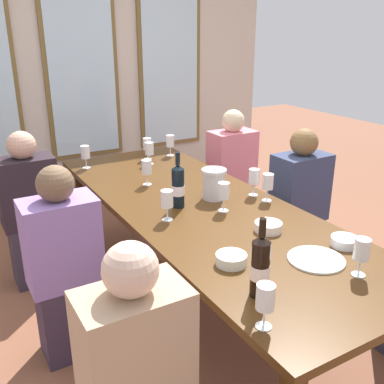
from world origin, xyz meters
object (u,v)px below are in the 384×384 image
(tasting_bowl_2, at_px, (268,227))
(wine_glass_4, at_px, (224,191))
(seated_person_2, at_px, (31,214))
(tasting_bowl_0, at_px, (231,259))
(wine_bottle_1, at_px, (178,186))
(wine_glass_9, at_px, (149,149))
(wine_glass_5, at_px, (265,299))
(wine_glass_8, at_px, (85,153))
(wine_glass_10, at_px, (362,251))
(wine_glass_0, at_px, (268,183))
(wine_glass_1, at_px, (167,200))
(wine_glass_7, at_px, (147,145))
(tasting_bowl_1, at_px, (344,241))
(wine_glass_2, at_px, (254,178))
(seated_person_3, at_px, (231,177))
(metal_pitcher, at_px, (214,184))
(white_plate_0, at_px, (316,259))
(seated_person_4, at_px, (65,270))
(wine_glass_3, at_px, (147,168))
(wine_bottle_0, at_px, (260,266))
(seated_person_5, at_px, (298,209))
(wine_glass_6, at_px, (170,142))

(tasting_bowl_2, bearing_deg, wine_glass_4, 98.60)
(seated_person_2, bearing_deg, tasting_bowl_0, -69.72)
(wine_bottle_1, height_order, wine_glass_9, wine_bottle_1)
(tasting_bowl_2, bearing_deg, wine_glass_5, -130.45)
(wine_glass_8, relative_size, wine_glass_10, 1.00)
(wine_glass_0, bearing_deg, wine_glass_1, 175.51)
(wine_glass_7, height_order, wine_glass_10, same)
(wine_glass_1, distance_m, wine_glass_4, 0.34)
(tasting_bowl_1, distance_m, wine_glass_9, 1.75)
(wine_glass_2, distance_m, seated_person_3, 1.05)
(metal_pitcher, distance_m, wine_glass_0, 0.33)
(white_plate_0, relative_size, seated_person_4, 0.24)
(wine_glass_4, bearing_deg, seated_person_2, 130.59)
(white_plate_0, distance_m, wine_glass_3, 1.37)
(wine_glass_0, distance_m, seated_person_2, 1.65)
(seated_person_4, bearing_deg, wine_glass_5, -69.24)
(metal_pitcher, height_order, wine_glass_3, metal_pitcher)
(wine_glass_3, bearing_deg, metal_pitcher, -60.08)
(white_plate_0, xyz_separation_m, wine_glass_4, (-0.04, 0.70, 0.12))
(metal_pitcher, bearing_deg, white_plate_0, -91.23)
(wine_glass_7, bearing_deg, seated_person_4, -133.37)
(white_plate_0, relative_size, wine_glass_3, 1.51)
(wine_glass_2, xyz_separation_m, seated_person_2, (-1.21, 0.94, -0.33))
(seated_person_2, bearing_deg, tasting_bowl_2, -55.66)
(wine_glass_7, relative_size, seated_person_2, 0.16)
(wine_glass_4, relative_size, wine_glass_7, 1.00)
(wine_bottle_0, height_order, tasting_bowl_1, wine_bottle_0)
(white_plate_0, height_order, seated_person_5, seated_person_5)
(seated_person_2, xyz_separation_m, seated_person_3, (1.67, -0.05, 0.00))
(wine_glass_7, bearing_deg, wine_glass_5, -104.15)
(tasting_bowl_0, distance_m, seated_person_4, 0.95)
(wine_glass_2, height_order, wine_glass_4, same)
(wine_glass_0, relative_size, seated_person_4, 0.16)
(tasting_bowl_0, bearing_deg, tasting_bowl_1, -12.63)
(wine_glass_10, height_order, seated_person_4, seated_person_4)
(tasting_bowl_2, bearing_deg, wine_glass_7, 89.27)
(tasting_bowl_1, distance_m, seated_person_2, 2.09)
(wine_bottle_0, xyz_separation_m, wine_glass_0, (0.68, 0.79, -0.01))
(wine_glass_5, relative_size, wine_glass_9, 1.00)
(seated_person_2, height_order, seated_person_4, same)
(wine_bottle_1, height_order, wine_glass_4, wine_bottle_1)
(tasting_bowl_1, xyz_separation_m, seated_person_3, (0.50, 1.67, -0.24))
(wine_glass_3, xyz_separation_m, seated_person_5, (0.96, -0.47, -0.34))
(tasting_bowl_2, height_order, wine_glass_10, wine_glass_10)
(wine_glass_6, xyz_separation_m, seated_person_5, (0.49, -1.03, -0.33))
(seated_person_2, bearing_deg, wine_glass_8, 19.20)
(seated_person_4, xyz_separation_m, seated_person_5, (1.67, 0.00, 0.00))
(wine_glass_8, distance_m, wine_glass_9, 0.48)
(wine_glass_6, relative_size, seated_person_4, 0.16)
(wine_bottle_0, distance_m, wine_glass_7, 2.04)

